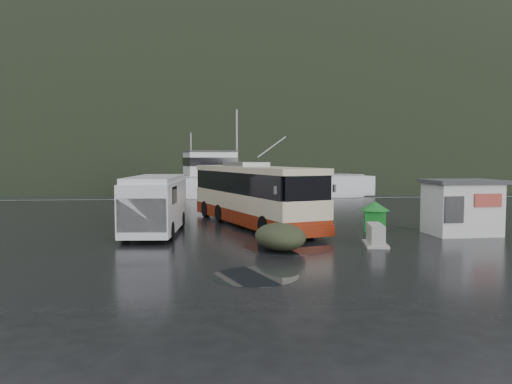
{
  "coord_description": "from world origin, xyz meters",
  "views": [
    {
      "loc": [
        -1.36,
        -22.69,
        3.57
      ],
      "look_at": [
        1.16,
        3.96,
        1.7
      ],
      "focal_mm": 35.0,
      "sensor_mm": 36.0,
      "label": 1
    }
  ],
  "objects": [
    {
      "name": "harbor_water",
      "position": [
        0.0,
        110.0,
        0.0
      ],
      "size": [
        300.0,
        180.0,
        0.02
      ],
      "primitive_type": "cube",
      "color": "black",
      "rests_on": "ground"
    },
    {
      "name": "waste_bin_left",
      "position": [
        2.27,
        -0.2,
        0.0
      ],
      "size": [
        1.14,
        1.14,
        1.48
      ],
      "primitive_type": null,
      "rotation": [
        0.0,
        0.0,
        0.08
      ],
      "color": "#147120",
      "rests_on": "ground"
    },
    {
      "name": "ground",
      "position": [
        0.0,
        0.0,
        0.0
      ],
      "size": [
        160.0,
        160.0,
        0.0
      ],
      "primitive_type": "plane",
      "color": "black",
      "rests_on": "ground"
    },
    {
      "name": "waste_bin_right",
      "position": [
        6.66,
        0.74,
        0.0
      ],
      "size": [
        1.27,
        1.27,
        1.43
      ],
      "primitive_type": null,
      "rotation": [
        0.0,
        0.0,
        -0.27
      ],
      "color": "#147120",
      "rests_on": "ground"
    },
    {
      "name": "coach_bus",
      "position": [
        0.92,
        3.28,
        0.0
      ],
      "size": [
        6.62,
        12.1,
        3.33
      ],
      "primitive_type": null,
      "rotation": [
        0.0,
        0.0,
        0.33
      ],
      "color": "#C5B595",
      "rests_on": "ground"
    },
    {
      "name": "fishing_trawler",
      "position": [
        4.13,
        27.74,
        0.0
      ],
      "size": [
        24.53,
        10.06,
        9.59
      ],
      "primitive_type": null,
      "rotation": [
        0.0,
        0.0,
        0.21
      ],
      "color": "silver",
      "rests_on": "ground"
    },
    {
      "name": "ticket_kiosk",
      "position": [
        10.25,
        -0.79,
        0.0
      ],
      "size": [
        3.35,
        2.59,
        2.54
      ],
      "primitive_type": null,
      "rotation": [
        0.0,
        0.0,
        0.04
      ],
      "color": "silver",
      "rests_on": "ground"
    },
    {
      "name": "jersey_barrier_a",
      "position": [
        5.35,
        -3.21,
        0.0
      ],
      "size": [
        1.16,
        1.86,
        0.86
      ],
      "primitive_type": null,
      "rotation": [
        0.0,
        0.0,
        -0.18
      ],
      "color": "#999993",
      "rests_on": "ground"
    },
    {
      "name": "jersey_barrier_b",
      "position": [
        9.7,
        0.14,
        0.0
      ],
      "size": [
        0.89,
        1.76,
        0.88
      ],
      "primitive_type": null,
      "rotation": [
        0.0,
        0.0,
        -0.01
      ],
      "color": "#999993",
      "rests_on": "ground"
    },
    {
      "name": "quay_edge",
      "position": [
        0.0,
        20.0,
        0.0
      ],
      "size": [
        160.0,
        0.6,
        1.5
      ],
      "primitive_type": "cube",
      "color": "#999993",
      "rests_on": "ground"
    },
    {
      "name": "white_van",
      "position": [
        -3.86,
        0.79,
        0.0
      ],
      "size": [
        2.67,
        6.63,
        2.71
      ],
      "primitive_type": null,
      "rotation": [
        0.0,
        0.0,
        -0.07
      ],
      "color": "silver",
      "rests_on": "ground"
    },
    {
      "name": "puddles",
      "position": [
        4.24,
        -2.39,
        0.01
      ],
      "size": [
        12.82,
        13.27,
        0.01
      ],
      "color": "black",
      "rests_on": "ground"
    },
    {
      "name": "headland",
      "position": [
        10.0,
        250.0,
        0.0
      ],
      "size": [
        780.0,
        540.0,
        570.0
      ],
      "primitive_type": "ellipsoid",
      "color": "black",
      "rests_on": "ground"
    },
    {
      "name": "dome_tent",
      "position": [
        1.35,
        -3.82,
        0.0
      ],
      "size": [
        2.38,
        2.95,
        1.03
      ],
      "primitive_type": null,
      "rotation": [
        0.0,
        0.0,
        0.21
      ],
      "color": "#2C331E",
      "rests_on": "ground"
    }
  ]
}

